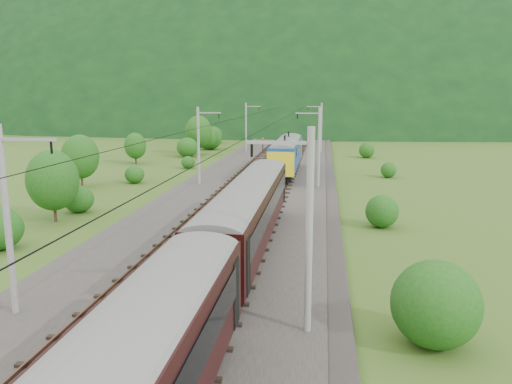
# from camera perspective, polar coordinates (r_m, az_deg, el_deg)

# --- Properties ---
(ground) EXTENTS (600.00, 600.00, 0.00)m
(ground) POSITION_cam_1_polar(r_m,az_deg,el_deg) (21.69, -11.35, -14.97)
(ground) COLOR #355019
(ground) RESTS_ON ground
(railbed) EXTENTS (14.00, 220.00, 0.30)m
(railbed) POSITION_cam_1_polar(r_m,az_deg,el_deg) (30.58, -5.25, -6.72)
(railbed) COLOR #38332D
(railbed) RESTS_ON ground
(track_left) EXTENTS (2.40, 220.00, 0.27)m
(track_left) POSITION_cam_1_polar(r_m,az_deg,el_deg) (31.13, -9.59, -6.08)
(track_left) COLOR brown
(track_left) RESTS_ON railbed
(track_right) EXTENTS (2.40, 220.00, 0.27)m
(track_right) POSITION_cam_1_polar(r_m,az_deg,el_deg) (30.09, -0.77, -6.53)
(track_right) COLOR brown
(track_right) RESTS_ON railbed
(catenary_left) EXTENTS (2.54, 192.28, 8.00)m
(catenary_left) POSITION_cam_1_polar(r_m,az_deg,el_deg) (52.21, -6.50, 5.48)
(catenary_left) COLOR gray
(catenary_left) RESTS_ON railbed
(catenary_right) EXTENTS (2.54, 192.28, 8.00)m
(catenary_right) POSITION_cam_1_polar(r_m,az_deg,el_deg) (50.62, 7.12, 5.30)
(catenary_right) COLOR gray
(catenary_right) RESTS_ON railbed
(overhead_wires) EXTENTS (4.83, 198.00, 0.03)m
(overhead_wires) POSITION_cam_1_polar(r_m,az_deg,el_deg) (29.24, -5.49, 6.38)
(overhead_wires) COLOR black
(overhead_wires) RESTS_ON ground
(mountain_main) EXTENTS (504.00, 360.00, 244.00)m
(mountain_main) POSITION_cam_1_polar(r_m,az_deg,el_deg) (278.62, 6.43, 8.93)
(mountain_main) COLOR black
(mountain_main) RESTS_ON ground
(mountain_ridge) EXTENTS (336.00, 280.00, 132.00)m
(mountain_ridge) POSITION_cam_1_polar(r_m,az_deg,el_deg) (342.78, -14.14, 9.04)
(mountain_ridge) COLOR black
(mountain_ridge) RESTS_ON ground
(hazard_post_near) EXTENTS (0.17, 0.17, 1.60)m
(hazard_post_near) POSITION_cam_1_polar(r_m,az_deg,el_deg) (44.38, -1.24, 0.15)
(hazard_post_near) COLOR red
(hazard_post_near) RESTS_ON railbed
(hazard_post_far) EXTENTS (0.18, 0.18, 1.70)m
(hazard_post_far) POSITION_cam_1_polar(r_m,az_deg,el_deg) (81.82, 3.33, 5.13)
(hazard_post_far) COLOR red
(hazard_post_far) RESTS_ON railbed
(signal) EXTENTS (0.24, 0.24, 2.17)m
(signal) POSITION_cam_1_polar(r_m,az_deg,el_deg) (84.14, 0.78, 5.60)
(signal) COLOR black
(signal) RESTS_ON railbed
(vegetation_left) EXTENTS (10.94, 142.60, 6.29)m
(vegetation_left) POSITION_cam_1_polar(r_m,az_deg,el_deg) (40.77, -24.33, 0.26)
(vegetation_left) COLOR #155115
(vegetation_left) RESTS_ON ground
(vegetation_right) EXTENTS (6.54, 99.14, 3.02)m
(vegetation_right) POSITION_cam_1_polar(r_m,az_deg,el_deg) (25.35, 18.30, -8.44)
(vegetation_right) COLOR #155115
(vegetation_right) RESTS_ON ground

